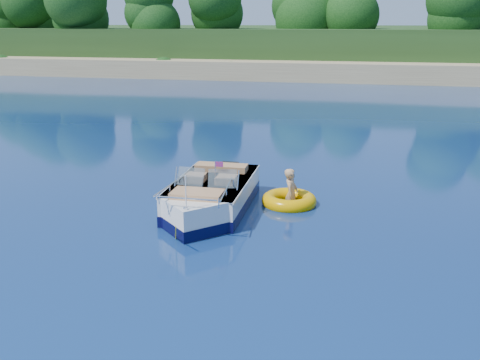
# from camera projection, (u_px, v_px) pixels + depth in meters

# --- Properties ---
(ground) EXTENTS (160.00, 160.00, 0.00)m
(ground) POSITION_uv_depth(u_px,v_px,m) (175.00, 279.00, 9.99)
(ground) COLOR #091744
(ground) RESTS_ON ground
(shoreline) EXTENTS (170.00, 59.00, 6.00)m
(shoreline) POSITION_uv_depth(u_px,v_px,m) (337.00, 51.00, 69.37)
(shoreline) COLOR #8B7751
(shoreline) RESTS_ON ground
(treeline) EXTENTS (150.00, 7.12, 8.19)m
(treeline) POSITION_uv_depth(u_px,v_px,m) (328.00, 11.00, 46.77)
(treeline) COLOR black
(treeline) RESTS_ON ground
(motorboat) EXTENTS (1.86, 5.11, 1.70)m
(motorboat) POSITION_uv_depth(u_px,v_px,m) (210.00, 199.00, 13.48)
(motorboat) COLOR white
(motorboat) RESTS_ON ground
(tow_tube) EXTENTS (1.67, 1.67, 0.38)m
(tow_tube) POSITION_uv_depth(u_px,v_px,m) (289.00, 201.00, 14.08)
(tow_tube) COLOR #E9A400
(tow_tube) RESTS_ON ground
(boy) EXTENTS (0.39, 0.80, 1.54)m
(boy) POSITION_uv_depth(u_px,v_px,m) (291.00, 203.00, 14.17)
(boy) COLOR tan
(boy) RESTS_ON ground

